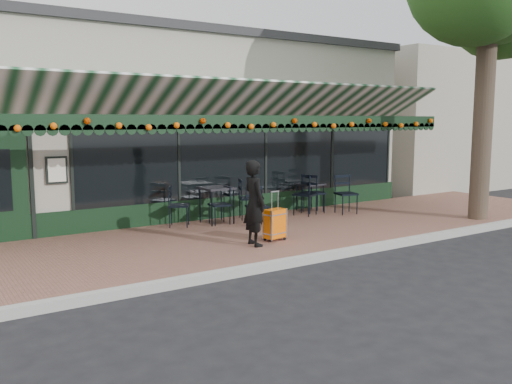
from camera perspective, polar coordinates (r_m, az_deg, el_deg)
ground at (r=9.96m, az=7.26°, el=-6.99°), size 80.00×80.00×0.00m
sidewalk at (r=11.50m, az=0.76°, el=-4.58°), size 18.00×4.00×0.15m
curb at (r=9.89m, az=7.57°, el=-6.66°), size 18.00×0.16×0.15m
restaurant_building at (r=16.40m, az=-10.79°, el=6.66°), size 12.00×9.60×4.50m
neighbor_building_right at (r=24.63m, az=18.42°, el=6.97°), size 12.00×8.00×4.80m
woman at (r=10.13m, az=-0.17°, el=-1.17°), size 0.44×0.62×1.61m
suitcase at (r=10.62m, az=1.99°, el=-3.39°), size 0.46×0.31×0.97m
cafe_table_a at (r=14.06m, az=5.72°, el=0.62°), size 0.59×0.59×0.73m
cafe_table_b at (r=12.36m, az=-4.16°, el=0.13°), size 0.68×0.68×0.83m
chair_a_left at (r=13.48m, az=5.20°, el=-0.31°), size 0.67×0.67×1.01m
chair_a_right at (r=13.86m, az=6.10°, el=-0.14°), size 0.60×0.60×0.99m
chair_a_front at (r=13.83m, az=9.48°, el=-0.23°), size 0.60×0.60×0.99m
chair_b_left at (r=12.28m, az=-3.86°, el=-1.38°), size 0.49×0.49×0.87m
chair_b_right at (r=12.90m, az=-0.73°, el=-0.70°), size 0.64×0.64×0.98m
chair_b_front at (r=11.93m, az=0.11°, el=-1.58°), size 0.53×0.53×0.89m
chair_solo at (r=12.11m, az=-8.11°, el=-1.46°), size 0.63×0.63×0.92m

